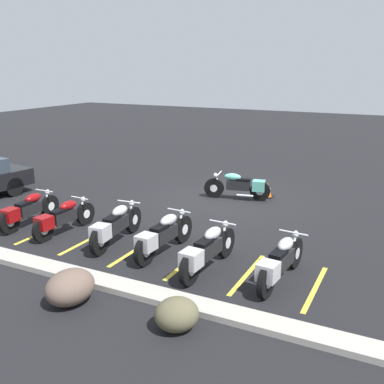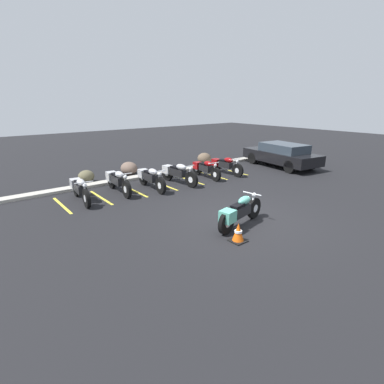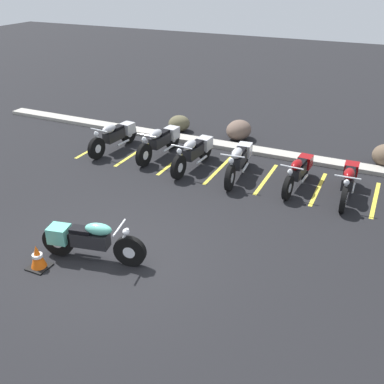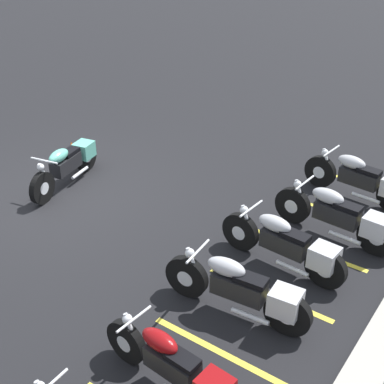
# 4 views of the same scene
# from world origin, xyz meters

# --- Properties ---
(ground) EXTENTS (60.00, 60.00, 0.00)m
(ground) POSITION_xyz_m (0.00, 0.00, 0.00)
(ground) COLOR black
(motorcycle_teal_featured) EXTENTS (2.16, 0.78, 0.86)m
(motorcycle_teal_featured) POSITION_xyz_m (-0.46, -0.23, 0.46)
(motorcycle_teal_featured) COLOR black
(motorcycle_teal_featured) RESTS_ON ground
(parked_bike_0) EXTENTS (0.64, 2.23, 0.88)m
(parked_bike_0) POSITION_xyz_m (-3.28, 4.98, 0.47)
(parked_bike_0) COLOR black
(parked_bike_0) RESTS_ON ground
(parked_bike_1) EXTENTS (0.64, 2.30, 0.90)m
(parked_bike_1) POSITION_xyz_m (-1.74, 5.15, 0.48)
(parked_bike_1) COLOR black
(parked_bike_1) RESTS_ON ground
(parked_bike_2) EXTENTS (0.64, 2.26, 0.89)m
(parked_bike_2) POSITION_xyz_m (-0.45, 4.79, 0.47)
(parked_bike_2) COLOR black
(parked_bike_2) RESTS_ON ground
(parked_bike_3) EXTENTS (0.65, 2.29, 0.90)m
(parked_bike_3) POSITION_xyz_m (0.91, 4.76, 0.48)
(parked_bike_3) COLOR black
(parked_bike_3) RESTS_ON ground
(parked_bike_4) EXTENTS (0.59, 2.10, 0.83)m
(parked_bike_4) POSITION_xyz_m (2.55, 4.81, 0.44)
(parked_bike_4) COLOR black
(parked_bike_4) RESTS_ON ground
(parked_bike_5) EXTENTS (0.60, 2.16, 0.85)m
(parked_bike_5) POSITION_xyz_m (3.82, 4.76, 0.45)
(parked_bike_5) COLOR black
(parked_bike_5) RESTS_ON ground
(concrete_curb) EXTENTS (18.00, 0.50, 0.12)m
(concrete_curb) POSITION_xyz_m (0.00, 6.61, 0.06)
(concrete_curb) COLOR #A8A399
(concrete_curb) RESTS_ON ground
(landscape_rock_0) EXTENTS (1.02, 1.02, 0.56)m
(landscape_rock_0) POSITION_xyz_m (-2.22, 7.35, 0.28)
(landscape_rock_0) COLOR brown
(landscape_rock_0) RESTS_ON ground
(landscape_rock_1) EXTENTS (0.90, 1.06, 0.65)m
(landscape_rock_1) POSITION_xyz_m (-0.06, 7.47, 0.33)
(landscape_rock_1) COLOR brown
(landscape_rock_1) RESTS_ON ground
(traffic_cone) EXTENTS (0.40, 0.40, 0.51)m
(traffic_cone) POSITION_xyz_m (-1.18, -0.88, 0.23)
(traffic_cone) COLOR black
(traffic_cone) RESTS_ON ground
(stall_line_0) EXTENTS (0.10, 2.10, 0.00)m
(stall_line_0) POSITION_xyz_m (-3.98, 4.87, 0.00)
(stall_line_0) COLOR gold
(stall_line_0) RESTS_ON ground
(stall_line_1) EXTENTS (0.10, 2.10, 0.00)m
(stall_line_1) POSITION_xyz_m (-2.57, 4.87, 0.00)
(stall_line_1) COLOR gold
(stall_line_1) RESTS_ON ground
(stall_line_2) EXTENTS (0.10, 2.10, 0.00)m
(stall_line_2) POSITION_xyz_m (-1.15, 4.87, 0.00)
(stall_line_2) COLOR gold
(stall_line_2) RESTS_ON ground
(stall_line_3) EXTENTS (0.10, 2.10, 0.00)m
(stall_line_3) POSITION_xyz_m (0.27, 4.87, 0.00)
(stall_line_3) COLOR gold
(stall_line_3) RESTS_ON ground
(stall_line_4) EXTENTS (0.10, 2.10, 0.00)m
(stall_line_4) POSITION_xyz_m (1.68, 4.87, 0.00)
(stall_line_4) COLOR gold
(stall_line_4) RESTS_ON ground
(stall_line_5) EXTENTS (0.10, 2.10, 0.00)m
(stall_line_5) POSITION_xyz_m (3.10, 4.87, 0.00)
(stall_line_5) COLOR gold
(stall_line_5) RESTS_ON ground
(stall_line_6) EXTENTS (0.10, 2.10, 0.00)m
(stall_line_6) POSITION_xyz_m (4.52, 4.87, 0.00)
(stall_line_6) COLOR gold
(stall_line_6) RESTS_ON ground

